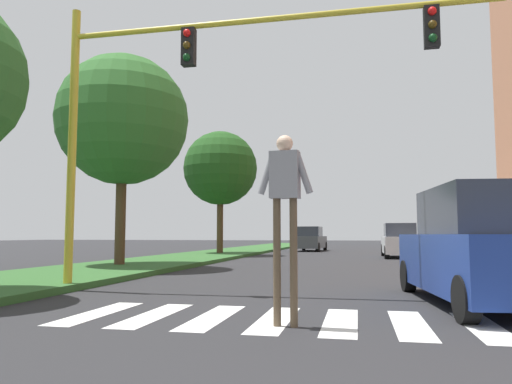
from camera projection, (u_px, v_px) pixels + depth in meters
name	position (u px, v px, depth m)	size (l,w,h in m)	color
ground_plane	(354.00, 254.00, 28.72)	(140.00, 140.00, 0.00)	#262628
crosswalk	(341.00, 322.00, 6.53)	(7.65, 2.20, 0.01)	silver
median_strip	(221.00, 253.00, 28.33)	(4.21, 64.00, 0.15)	#2D5B28
tree_mid	(123.00, 120.00, 17.26)	(4.65, 4.65, 7.44)	#4C3823
tree_far	(220.00, 168.00, 27.86)	(4.24, 4.24, 6.96)	#4C3823
sidewalk_right	(509.00, 256.00, 25.16)	(3.00, 64.00, 0.15)	#9E9991
traffic_light_gantry	(187.00, 82.00, 10.09)	(8.91, 0.30, 6.00)	gold
pedestrian_performer	(285.00, 198.00, 6.34)	(0.75, 0.26, 2.49)	brown
suv_crossing	(484.00, 249.00, 8.15)	(2.40, 4.77, 1.97)	navy
sedan_midblock	(400.00, 242.00, 25.08)	(1.78, 4.38, 1.76)	silver
sedan_distant	(310.00, 240.00, 34.92)	(2.15, 4.67, 1.75)	#474C51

